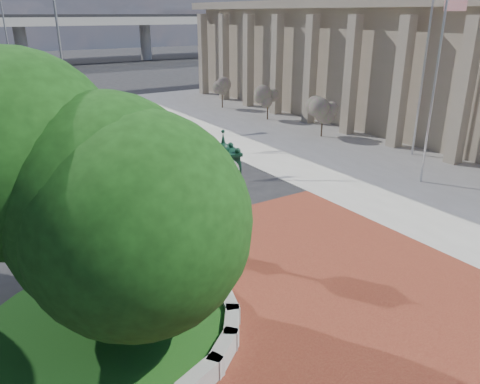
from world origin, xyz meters
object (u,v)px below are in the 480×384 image
(flagpole_a, at_px, (434,87))
(post_clock, at_px, (224,193))
(parked_car, at_px, (23,89))
(street_lamp_far, at_px, (9,36))
(street_lamp_near, at_px, (62,35))
(flagpole_b, at_px, (425,62))

(flagpole_a, bearing_deg, post_clock, -173.73)
(post_clock, xyz_separation_m, parked_car, (0.29, 38.46, -1.63))
(parked_car, height_order, street_lamp_far, street_lamp_far)
(parked_car, xyz_separation_m, street_lamp_near, (1.52, -12.15, 5.35))
(post_clock, relative_size, street_lamp_far, 0.47)
(street_lamp_near, bearing_deg, flagpole_a, -68.03)
(flagpole_a, bearing_deg, flagpole_b, 42.50)
(post_clock, bearing_deg, flagpole_b, 16.47)
(flagpole_b, height_order, street_lamp_far, flagpole_b)
(post_clock, distance_m, parked_car, 38.49)
(parked_car, distance_m, street_lamp_far, 6.36)
(flagpole_a, height_order, flagpole_b, flagpole_b)
(parked_car, xyz_separation_m, street_lamp_far, (0.12, 4.28, 4.70))
(street_lamp_far, bearing_deg, parked_car, -91.56)
(post_clock, distance_m, street_lamp_far, 42.85)
(parked_car, distance_m, street_lamp_near, 13.36)
(post_clock, height_order, parked_car, post_clock)
(parked_car, distance_m, flagpole_b, 37.40)
(flagpole_b, bearing_deg, post_clock, -163.53)
(flagpole_b, relative_size, street_lamp_far, 1.10)
(flagpole_b, relative_size, street_lamp_near, 0.98)
(street_lamp_far, bearing_deg, street_lamp_near, -85.10)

